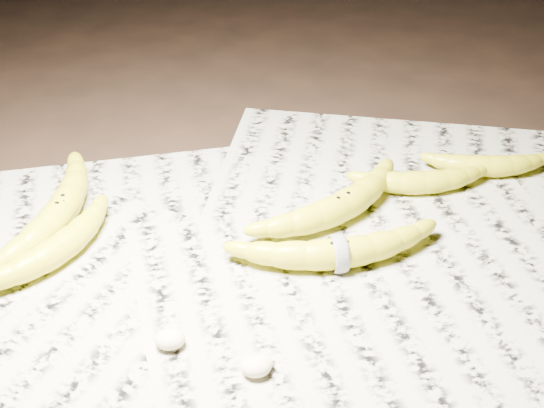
{
  "coord_description": "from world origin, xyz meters",
  "views": [
    {
      "loc": [
        -0.08,
        -0.76,
        0.59
      ],
      "look_at": [
        -0.01,
        0.02,
        0.05
      ],
      "focal_mm": 50.0,
      "sensor_mm": 36.0,
      "label": 1
    }
  ],
  "objects": [
    {
      "name": "newspaper_patch",
      "position": [
        -0.01,
        -0.04,
        0.0
      ],
      "size": [
        0.9,
        0.7,
        0.01
      ],
      "primitive_type": "cube",
      "color": "#AEAB95",
      "rests_on": "ground"
    },
    {
      "name": "banana_taped",
      "position": [
        0.06,
        -0.06,
        0.03
      ],
      "size": [
        0.24,
        0.08,
        0.04
      ],
      "primitive_type": null,
      "rotation": [
        0.0,
        0.0,
        0.09
      ],
      "color": "gold",
      "rests_on": "newspaper_patch"
    },
    {
      "name": "ground",
      "position": [
        0.0,
        0.0,
        0.0
      ],
      "size": [
        3.0,
        3.0,
        0.0
      ],
      "primitive_type": "plane",
      "color": "black",
      "rests_on": "ground"
    },
    {
      "name": "banana_upper_a",
      "position": [
        0.21,
        0.09,
        0.02
      ],
      "size": [
        0.17,
        0.06,
        0.03
      ],
      "primitive_type": null,
      "rotation": [
        0.0,
        0.0,
        0.02
      ],
      "color": "gold",
      "rests_on": "newspaper_patch"
    },
    {
      "name": "flesh_chunk_c",
      "position": [
        -0.04,
        -0.21,
        0.02
      ],
      "size": [
        0.03,
        0.02,
        0.02
      ],
      "primitive_type": "ellipsoid",
      "color": "beige",
      "rests_on": "newspaper_patch"
    },
    {
      "name": "measuring_tape",
      "position": [
        0.06,
        -0.06,
        0.03
      ],
      "size": [
        0.01,
        0.05,
        0.05
      ],
      "primitive_type": "torus",
      "rotation": [
        0.0,
        1.57,
        0.09
      ],
      "color": "white",
      "rests_on": "newspaper_patch"
    },
    {
      "name": "banana_left_a",
      "position": [
        -0.28,
        0.06,
        0.03
      ],
      "size": [
        0.13,
        0.24,
        0.04
      ],
      "primitive_type": null,
      "rotation": [
        0.0,
        0.0,
        1.29
      ],
      "color": "gold",
      "rests_on": "newspaper_patch"
    },
    {
      "name": "banana_upper_b",
      "position": [
        0.31,
        0.13,
        0.02
      ],
      "size": [
        0.16,
        0.07,
        0.03
      ],
      "primitive_type": null,
      "rotation": [
        0.0,
        0.0,
        -0.1
      ],
      "color": "gold",
      "rests_on": "newspaper_patch"
    },
    {
      "name": "flesh_chunk_a",
      "position": [
        -0.13,
        -0.17,
        0.02
      ],
      "size": [
        0.03,
        0.03,
        0.02
      ],
      "primitive_type": "ellipsoid",
      "color": "beige",
      "rests_on": "newspaper_patch"
    },
    {
      "name": "banana_left_b",
      "position": [
        -0.27,
        -0.02,
        0.03
      ],
      "size": [
        0.16,
        0.18,
        0.04
      ],
      "primitive_type": null,
      "rotation": [
        0.0,
        0.0,
        0.9
      ],
      "color": "gold",
      "rests_on": "newspaper_patch"
    },
    {
      "name": "banana_center",
      "position": [
        0.08,
        0.04,
        0.03
      ],
      "size": [
        0.22,
        0.18,
        0.04
      ],
      "primitive_type": null,
      "rotation": [
        0.0,
        0.0,
        0.6
      ],
      "color": "gold",
      "rests_on": "newspaper_patch"
    },
    {
      "name": "flesh_chunk_b",
      "position": [
        -0.05,
        -0.22,
        0.02
      ],
      "size": [
        0.03,
        0.03,
        0.02
      ],
      "primitive_type": "ellipsoid",
      "color": "beige",
      "rests_on": "newspaper_patch"
    }
  ]
}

